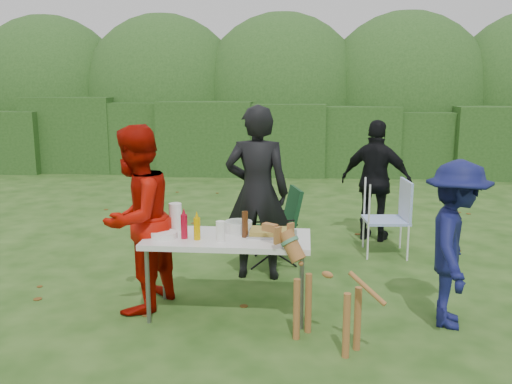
# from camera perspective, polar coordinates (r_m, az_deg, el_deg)

# --- Properties ---
(ground) EXTENTS (80.00, 80.00, 0.00)m
(ground) POSITION_cam_1_polar(r_m,az_deg,el_deg) (5.44, -2.04, -11.51)
(ground) COLOR #1E4211
(hedge_row) EXTENTS (22.00, 1.40, 1.70)m
(hedge_row) POSITION_cam_1_polar(r_m,az_deg,el_deg) (13.05, 2.37, 5.66)
(hedge_row) COLOR #23471C
(hedge_row) RESTS_ON ground
(shrub_backdrop) EXTENTS (20.00, 2.60, 3.20)m
(shrub_backdrop) POSITION_cam_1_polar(r_m,az_deg,el_deg) (14.60, 2.71, 9.19)
(shrub_backdrop) COLOR #3D6628
(shrub_backdrop) RESTS_ON ground
(folding_table) EXTENTS (1.50, 0.70, 0.74)m
(folding_table) POSITION_cam_1_polar(r_m,az_deg,el_deg) (4.97, -2.98, -5.30)
(folding_table) COLOR silver
(folding_table) RESTS_ON ground
(person_cook) EXTENTS (0.70, 0.46, 1.90)m
(person_cook) POSITION_cam_1_polar(r_m,az_deg,el_deg) (5.86, 0.12, -0.10)
(person_cook) COLOR black
(person_cook) RESTS_ON ground
(person_red_jacket) EXTENTS (0.86, 1.00, 1.75)m
(person_red_jacket) POSITION_cam_1_polar(r_m,az_deg,el_deg) (5.16, -12.51, -2.80)
(person_red_jacket) COLOR #A70D02
(person_red_jacket) RESTS_ON ground
(person_black_puffy) EXTENTS (1.05, 0.74, 1.65)m
(person_black_puffy) POSITION_cam_1_polar(r_m,az_deg,el_deg) (7.52, 12.53, 1.15)
(person_black_puffy) COLOR black
(person_black_puffy) RESTS_ON ground
(child) EXTENTS (0.75, 1.05, 1.48)m
(child) POSITION_cam_1_polar(r_m,az_deg,el_deg) (5.03, 20.23, -5.19)
(child) COLOR #111448
(child) RESTS_ON ground
(dog) EXTENTS (1.00, 0.87, 0.91)m
(dog) POSITION_cam_1_polar(r_m,az_deg,el_deg) (4.48, 7.49, -10.36)
(dog) COLOR #985F2F
(dog) RESTS_ON ground
(camping_chair) EXTENTS (0.70, 0.70, 0.91)m
(camping_chair) POSITION_cam_1_polar(r_m,az_deg,el_deg) (6.47, 2.05, -3.52)
(camping_chair) COLOR #143D20
(camping_chair) RESTS_ON ground
(lawn_chair) EXTENTS (0.62, 0.62, 0.96)m
(lawn_chair) POSITION_cam_1_polar(r_m,az_deg,el_deg) (6.97, 13.49, -2.57)
(lawn_chair) COLOR #3C6DD3
(lawn_chair) RESTS_ON ground
(food_tray) EXTENTS (0.45, 0.30, 0.02)m
(food_tray) POSITION_cam_1_polar(r_m,az_deg,el_deg) (4.99, 1.71, -4.47)
(food_tray) COLOR #B7B7BA
(food_tray) RESTS_ON folding_table
(focaccia_bread) EXTENTS (0.40, 0.26, 0.04)m
(focaccia_bread) POSITION_cam_1_polar(r_m,az_deg,el_deg) (4.98, 1.71, -4.16)
(focaccia_bread) COLOR olive
(focaccia_bread) RESTS_ON food_tray
(mustard_bottle) EXTENTS (0.06, 0.06, 0.20)m
(mustard_bottle) POSITION_cam_1_polar(r_m,az_deg,el_deg) (4.86, -6.23, -3.86)
(mustard_bottle) COLOR #CB9B00
(mustard_bottle) RESTS_ON folding_table
(ketchup_bottle) EXTENTS (0.06, 0.06, 0.22)m
(ketchup_bottle) POSITION_cam_1_polar(r_m,az_deg,el_deg) (4.91, -7.57, -3.62)
(ketchup_bottle) COLOR #A00A1F
(ketchup_bottle) RESTS_ON folding_table
(beer_bottle) EXTENTS (0.06, 0.06, 0.24)m
(beer_bottle) POSITION_cam_1_polar(r_m,az_deg,el_deg) (4.90, -1.17, -3.42)
(beer_bottle) COLOR #47230F
(beer_bottle) RESTS_ON folding_table
(paper_towel_roll) EXTENTS (0.12, 0.12, 0.26)m
(paper_towel_roll) POSITION_cam_1_polar(r_m,az_deg,el_deg) (5.20, -8.48, -2.59)
(paper_towel_roll) COLOR white
(paper_towel_roll) RESTS_ON folding_table
(cup_stack) EXTENTS (0.08, 0.08, 0.18)m
(cup_stack) POSITION_cam_1_polar(r_m,az_deg,el_deg) (4.80, -3.76, -4.13)
(cup_stack) COLOR white
(cup_stack) RESTS_ON folding_table
(pasta_bowl) EXTENTS (0.26, 0.26, 0.10)m
(pasta_bowl) POSITION_cam_1_polar(r_m,az_deg,el_deg) (5.11, -1.86, -3.64)
(pasta_bowl) COLOR silver
(pasta_bowl) RESTS_ON folding_table
(plate_stack) EXTENTS (0.24, 0.24, 0.05)m
(plate_stack) POSITION_cam_1_polar(r_m,az_deg,el_deg) (4.99, -9.63, -4.46)
(plate_stack) COLOR white
(plate_stack) RESTS_ON folding_table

